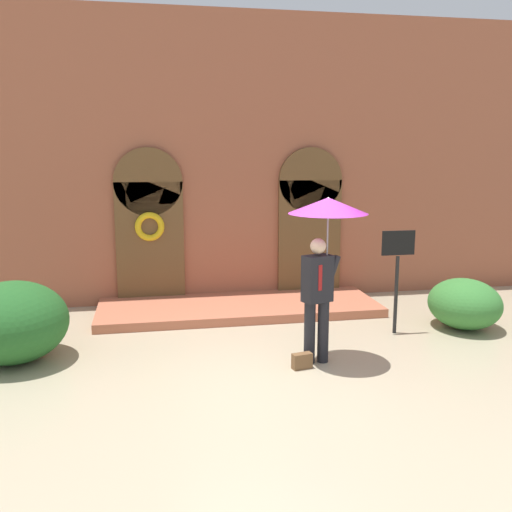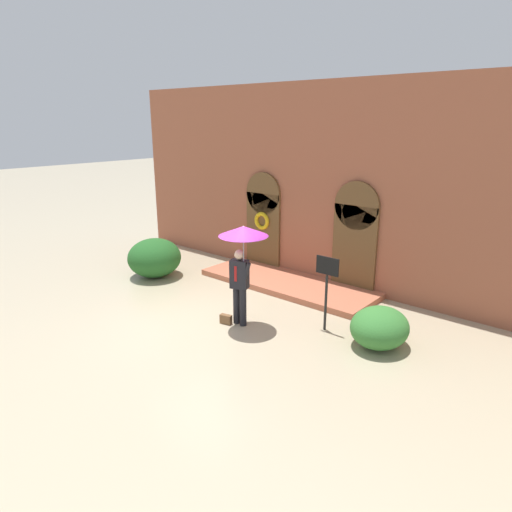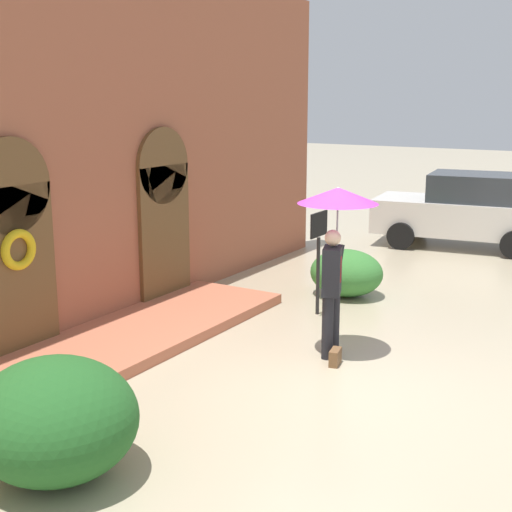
# 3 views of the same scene
# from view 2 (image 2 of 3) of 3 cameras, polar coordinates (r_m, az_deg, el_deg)

# --- Properties ---
(ground_plane) EXTENTS (80.00, 80.00, 0.00)m
(ground_plane) POSITION_cam_2_polar(r_m,az_deg,el_deg) (11.01, -5.69, -7.96)
(ground_plane) COLOR tan
(building_facade) EXTENTS (14.00, 2.30, 5.60)m
(building_facade) POSITION_cam_2_polar(r_m,az_deg,el_deg) (13.36, 6.96, 8.39)
(building_facade) COLOR #9E563D
(building_facade) RESTS_ON ground
(person_with_umbrella) EXTENTS (1.10, 1.10, 2.36)m
(person_with_umbrella) POSITION_cam_2_polar(r_m,az_deg,el_deg) (10.04, -1.71, 1.29)
(person_with_umbrella) COLOR black
(person_with_umbrella) RESTS_ON ground
(handbag) EXTENTS (0.30, 0.18, 0.22)m
(handbag) POSITION_cam_2_polar(r_m,az_deg,el_deg) (10.75, -3.78, -7.90)
(handbag) COLOR brown
(handbag) RESTS_ON ground
(sign_post) EXTENTS (0.56, 0.06, 1.72)m
(sign_post) POSITION_cam_2_polar(r_m,az_deg,el_deg) (10.17, 8.83, -3.14)
(sign_post) COLOR black
(sign_post) RESTS_ON ground
(shrub_left) EXTENTS (1.55, 1.61, 1.17)m
(shrub_left) POSITION_cam_2_polar(r_m,az_deg,el_deg) (14.08, -12.57, -0.22)
(shrub_left) COLOR #235B23
(shrub_left) RESTS_ON ground
(shrub_right) EXTENTS (1.18, 1.34, 0.85)m
(shrub_right) POSITION_cam_2_polar(r_m,az_deg,el_deg) (9.95, 15.19, -8.62)
(shrub_right) COLOR #387A33
(shrub_right) RESTS_ON ground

